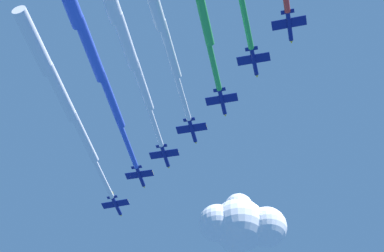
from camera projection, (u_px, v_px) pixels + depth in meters
name	position (u px, v px, depth m)	size (l,w,h in m)	color
jet_lead	(60.00, 91.00, 162.03)	(33.28, 72.91, 3.69)	navy
jet_port_inner	(89.00, 47.00, 155.50)	(32.29, 75.35, 3.66)	navy
jet_starboard_inner	(125.00, 40.00, 151.80)	(28.14, 64.44, 3.66)	navy
cloud_puff	(241.00, 225.00, 233.28)	(32.92, 24.93, 21.75)	white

